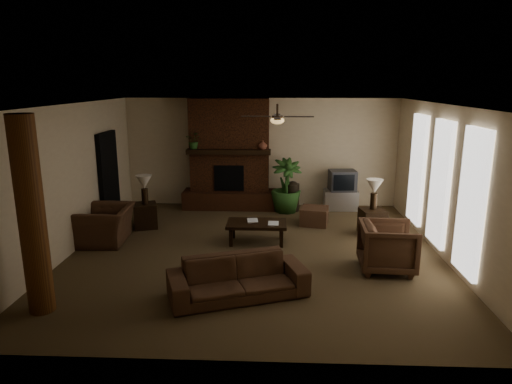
{
  "coord_description": "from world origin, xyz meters",
  "views": [
    {
      "loc": [
        0.38,
        -8.19,
        3.2
      ],
      "look_at": [
        0.0,
        0.4,
        1.1
      ],
      "focal_mm": 31.78,
      "sensor_mm": 36.0,
      "label": 1
    }
  ],
  "objects_px": {
    "armchair_left": "(106,219)",
    "floor_plant": "(286,197)",
    "side_table_right": "(372,222)",
    "armchair_right": "(388,245)",
    "coffee_table": "(257,225)",
    "ottoman": "(314,216)",
    "floor_vase": "(292,194)",
    "log_column": "(32,217)",
    "lamp_left": "(144,184)",
    "side_table_left": "(145,216)",
    "sofa": "(238,271)",
    "lamp_right": "(374,189)",
    "tv_stand": "(340,200)"
  },
  "relations": [
    {
      "from": "ottoman",
      "to": "floor_plant",
      "type": "height_order",
      "value": "floor_plant"
    },
    {
      "from": "sofa",
      "to": "tv_stand",
      "type": "distance_m",
      "value": 5.47
    },
    {
      "from": "sofa",
      "to": "tv_stand",
      "type": "height_order",
      "value": "sofa"
    },
    {
      "from": "side_table_left",
      "to": "tv_stand",
      "type": "bearing_deg",
      "value": 20.44
    },
    {
      "from": "lamp_right",
      "to": "log_column",
      "type": "bearing_deg",
      "value": -146.24
    },
    {
      "from": "log_column",
      "to": "lamp_left",
      "type": "height_order",
      "value": "log_column"
    },
    {
      "from": "log_column",
      "to": "tv_stand",
      "type": "relative_size",
      "value": 3.29
    },
    {
      "from": "lamp_left",
      "to": "lamp_right",
      "type": "bearing_deg",
      "value": -2.37
    },
    {
      "from": "sofa",
      "to": "side_table_right",
      "type": "distance_m",
      "value": 4.02
    },
    {
      "from": "tv_stand",
      "to": "floor_vase",
      "type": "bearing_deg",
      "value": -170.53
    },
    {
      "from": "side_table_right",
      "to": "tv_stand",
      "type": "bearing_deg",
      "value": 101.87
    },
    {
      "from": "side_table_left",
      "to": "lamp_left",
      "type": "distance_m",
      "value": 0.73
    },
    {
      "from": "lamp_left",
      "to": "side_table_right",
      "type": "height_order",
      "value": "lamp_left"
    },
    {
      "from": "sofa",
      "to": "side_table_right",
      "type": "bearing_deg",
      "value": 29.18
    },
    {
      "from": "coffee_table",
      "to": "floor_plant",
      "type": "relative_size",
      "value": 0.89
    },
    {
      "from": "log_column",
      "to": "side_table_right",
      "type": "distance_m",
      "value": 6.6
    },
    {
      "from": "armchair_left",
      "to": "armchair_right",
      "type": "xyz_separation_m",
      "value": [
        5.39,
        -1.2,
        -0.03
      ]
    },
    {
      "from": "armchair_left",
      "to": "side_table_right",
      "type": "relative_size",
      "value": 2.04
    },
    {
      "from": "floor_vase",
      "to": "lamp_left",
      "type": "height_order",
      "value": "lamp_left"
    },
    {
      "from": "coffee_table",
      "to": "floor_vase",
      "type": "xyz_separation_m",
      "value": [
        0.81,
        2.39,
        0.06
      ]
    },
    {
      "from": "sofa",
      "to": "ottoman",
      "type": "distance_m",
      "value": 3.95
    },
    {
      "from": "sofa",
      "to": "armchair_left",
      "type": "bearing_deg",
      "value": 121.71
    },
    {
      "from": "coffee_table",
      "to": "ottoman",
      "type": "bearing_deg",
      "value": 45.03
    },
    {
      "from": "ottoman",
      "to": "floor_plant",
      "type": "bearing_deg",
      "value": 121.85
    },
    {
      "from": "ottoman",
      "to": "side_table_right",
      "type": "bearing_deg",
      "value": -28.03
    },
    {
      "from": "armchair_left",
      "to": "lamp_left",
      "type": "relative_size",
      "value": 1.73
    },
    {
      "from": "sofa",
      "to": "lamp_right",
      "type": "bearing_deg",
      "value": 29.42
    },
    {
      "from": "armchair_left",
      "to": "lamp_left",
      "type": "bearing_deg",
      "value": 147.84
    },
    {
      "from": "coffee_table",
      "to": "lamp_right",
      "type": "bearing_deg",
      "value": 15.25
    },
    {
      "from": "side_table_right",
      "to": "lamp_left",
      "type": "bearing_deg",
      "value": 177.26
    },
    {
      "from": "floor_vase",
      "to": "sofa",
      "type": "bearing_deg",
      "value": -101.67
    },
    {
      "from": "coffee_table",
      "to": "ottoman",
      "type": "distance_m",
      "value": 1.81
    },
    {
      "from": "armchair_right",
      "to": "ottoman",
      "type": "height_order",
      "value": "armchair_right"
    },
    {
      "from": "armchair_right",
      "to": "lamp_left",
      "type": "relative_size",
      "value": 1.43
    },
    {
      "from": "ottoman",
      "to": "log_column",
      "type": "bearing_deg",
      "value": -135.02
    },
    {
      "from": "armchair_left",
      "to": "floor_plant",
      "type": "xyz_separation_m",
      "value": [
        3.71,
        2.38,
        -0.12
      ]
    },
    {
      "from": "tv_stand",
      "to": "lamp_left",
      "type": "bearing_deg",
      "value": -159.54
    },
    {
      "from": "sofa",
      "to": "armchair_right",
      "type": "bearing_deg",
      "value": 4.01
    },
    {
      "from": "armchair_right",
      "to": "side_table_right",
      "type": "xyz_separation_m",
      "value": [
        0.14,
        1.93,
        -0.19
      ]
    },
    {
      "from": "lamp_right",
      "to": "floor_plant",
      "type": "bearing_deg",
      "value": 138.45
    },
    {
      "from": "tv_stand",
      "to": "floor_plant",
      "type": "relative_size",
      "value": 0.63
    },
    {
      "from": "lamp_left",
      "to": "log_column",
      "type": "bearing_deg",
      "value": -96.43
    },
    {
      "from": "armchair_left",
      "to": "coffee_table",
      "type": "relative_size",
      "value": 0.94
    },
    {
      "from": "ottoman",
      "to": "side_table_right",
      "type": "relative_size",
      "value": 1.09
    },
    {
      "from": "sofa",
      "to": "armchair_right",
      "type": "relative_size",
      "value": 2.23
    },
    {
      "from": "armchair_right",
      "to": "side_table_left",
      "type": "xyz_separation_m",
      "value": [
        -4.86,
        2.18,
        -0.19
      ]
    },
    {
      "from": "lamp_right",
      "to": "side_table_left",
      "type": "bearing_deg",
      "value": 177.55
    },
    {
      "from": "armchair_left",
      "to": "floor_plant",
      "type": "distance_m",
      "value": 4.41
    },
    {
      "from": "lamp_left",
      "to": "lamp_right",
      "type": "xyz_separation_m",
      "value": [
        4.99,
        -0.21,
        0.0
      ]
    },
    {
      "from": "ottoman",
      "to": "lamp_right",
      "type": "xyz_separation_m",
      "value": [
        1.19,
        -0.6,
        0.8
      ]
    }
  ]
}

